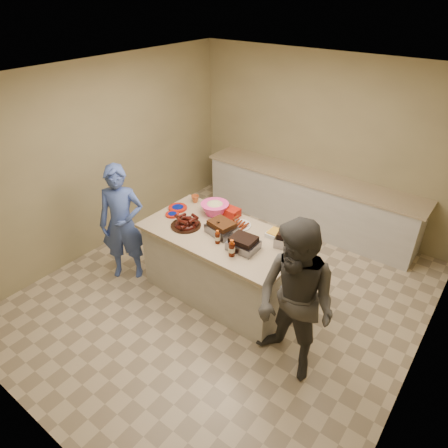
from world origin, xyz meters
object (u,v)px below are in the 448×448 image
Objects in this scene: coleslaw_bowl at (215,214)px; bbq_bottle_b at (232,256)px; guest_blue at (130,273)px; roasting_pan at (289,244)px; rib_platter at (186,226)px; mustard_bottle at (216,227)px; bbq_bottle_a at (218,243)px; guest_gray at (287,365)px; plastic_cup at (195,202)px; island at (222,292)px.

coleslaw_bowl is 1.78× the size of bbq_bottle_b.
roasting_pan is at bearing -17.05° from guest_blue.
rib_platter reaches higher than mustard_bottle.
bbq_bottle_a is (-0.68, -0.48, 0.00)m from roasting_pan.
rib_platter is 0.23× the size of guest_blue.
guest_gray reaches higher than guest_blue.
bbq_bottle_a is (0.45, -0.52, 0.00)m from coleslaw_bowl.
coleslaw_bowl reaches higher than bbq_bottle_b.
mustard_bottle reaches higher than guest_gray.
plastic_cup is at bearing 120.10° from rib_platter.
plastic_cup is (-0.32, 0.55, -0.00)m from rib_platter.
bbq_bottle_a is 1.54m from guest_gray.
island is at bearing -22.68° from mustard_bottle.
roasting_pan reaches higher than guest_blue.
mustard_bottle is (-0.23, 0.26, 0.00)m from bbq_bottle_a.
rib_platter is 2.21× the size of bbq_bottle_a.
mustard_bottle reaches higher than plastic_cup.
guest_gray is (1.28, -0.51, 0.00)m from island.
rib_platter is at bearing -161.42° from island.
bbq_bottle_a reaches higher than roasting_pan.
guest_blue is (-0.52, -0.87, -0.93)m from plastic_cup.
island is 1.38m from guest_gray.
guest_gray is (1.63, -0.83, -0.93)m from coleslaw_bowl.
rib_platter is at bearing 168.87° from bbq_bottle_b.
rib_platter is at bearing -147.31° from mustard_bottle.
rib_platter reaches higher than plastic_cup.
bbq_bottle_a is 0.83× the size of bbq_bottle_b.
rib_platter is at bearing -59.90° from plastic_cup.
coleslaw_bowl is 2.14× the size of bbq_bottle_a.
bbq_bottle_a is 0.10× the size of guest_gray.
coleslaw_bowl reaches higher than rib_platter.
rib_platter is 3.29× the size of mustard_bottle.
rib_platter is 1.29m from guest_blue.
island is 0.96m from bbq_bottle_a.
bbq_bottle_a is 1.59× the size of plastic_cup.
island is 1.27m from plastic_cup.
plastic_cup is (-0.86, 0.61, 0.00)m from bbq_bottle_a.
roasting_pan is at bearing -2.04° from coleslaw_bowl.
mustard_bottle is at bearing 131.83° from bbq_bottle_a.
roasting_pan is 0.17× the size of guest_gray.
bbq_bottle_b is at bearing -35.32° from mustard_bottle.
roasting_pan is 1.77× the size of bbq_bottle_a.
bbq_bottle_a is at bearing -49.32° from coleslaw_bowl.
island is at bearing -173.90° from roasting_pan.
mustard_bottle is 1.06× the size of plastic_cup.
island is at bearing 17.74° from rib_platter.
island is 1.05m from bbq_bottle_b.
roasting_pan is 1.47× the size of bbq_bottle_b.
mustard_bottle is at bearing 32.69° from rib_platter.
rib_platter is 0.54m from bbq_bottle_a.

